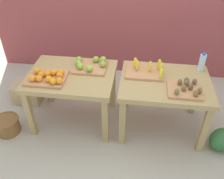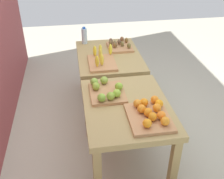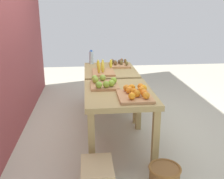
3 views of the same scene
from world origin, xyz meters
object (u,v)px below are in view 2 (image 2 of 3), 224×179
kiwi_bin (119,45)px  apple_bin (107,91)px  display_table_right (109,62)px  banana_crate (102,60)px  water_bottle (84,36)px  display_table_left (127,113)px  orange_bin (150,114)px  watermelon_pile (117,65)px

kiwi_bin → apple_bin: bearing=163.3°
display_table_right → kiwi_bin: bearing=-41.0°
display_table_right → apple_bin: (-0.92, 0.16, 0.15)m
apple_bin → banana_crate: (0.69, -0.04, -0.00)m
water_bottle → apple_bin: bearing=-175.0°
apple_bin → display_table_left: bearing=-141.3°
banana_crate → water_bottle: bearing=13.4°
banana_crate → water_bottle: (0.66, 0.16, 0.07)m
orange_bin → watermelon_pile: size_ratio=0.63×
apple_bin → banana_crate: size_ratio=0.96×
apple_bin → display_table_right: bearing=-10.0°
display_table_right → kiwi_bin: kiwi_bin is taller
display_table_right → water_bottle: water_bottle is taller
banana_crate → kiwi_bin: (0.43, -0.30, -0.01)m
display_table_left → water_bottle: size_ratio=4.40×
apple_bin → water_bottle: bearing=5.0°
display_table_left → banana_crate: size_ratio=2.34×
orange_bin → kiwi_bin: orange_bin is taller
kiwi_bin → water_bottle: (0.23, 0.45, 0.08)m
banana_crate → orange_bin: bearing=-165.8°
apple_bin → banana_crate: bearing=-3.2°
apple_bin → water_bottle: size_ratio=1.80×
kiwi_bin → banana_crate: bearing=145.4°
orange_bin → apple_bin: (0.43, 0.32, -0.00)m
display_table_left → watermelon_pile: display_table_left is taller
apple_bin → kiwi_bin: size_ratio=1.18×
orange_bin → apple_bin: size_ratio=1.08×
display_table_right → watermelon_pile: size_ratio=1.44×
display_table_right → apple_bin: 0.94m
display_table_right → watermelon_pile: 1.03m
kiwi_bin → water_bottle: size_ratio=1.52×
display_table_right → kiwi_bin: (0.20, -0.17, 0.14)m
kiwi_bin → water_bottle: 0.51m
display_table_right → water_bottle: size_ratio=4.40×
display_table_left → banana_crate: banana_crate is taller
banana_crate → kiwi_bin: banana_crate is taller
kiwi_bin → watermelon_pile: bearing=-8.3°
banana_crate → watermelon_pile: banana_crate is taller
kiwi_bin → watermelon_pile: kiwi_bin is taller
orange_bin → water_bottle: 1.83m
orange_bin → banana_crate: bearing=14.2°
water_bottle → orange_bin: bearing=-166.1°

